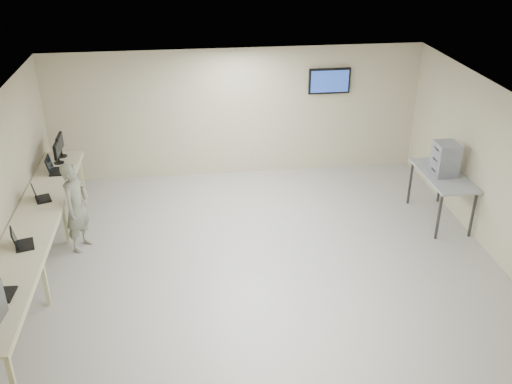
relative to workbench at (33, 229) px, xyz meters
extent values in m
cube|color=#ABAC9F|center=(3.59, 0.00, -0.83)|extent=(8.00, 7.00, 0.01)
cube|color=white|center=(3.59, 0.00, 1.97)|extent=(8.00, 7.00, 0.01)
cube|color=#C2B88C|center=(3.59, 3.50, 0.57)|extent=(8.00, 0.01, 2.80)
cube|color=#C2B88C|center=(3.59, -3.50, 0.57)|extent=(8.00, 0.01, 2.80)
cube|color=#C2B88C|center=(7.59, 0.00, 0.57)|extent=(0.01, 7.00, 2.80)
cube|color=#313131|center=(5.59, 3.48, 1.22)|extent=(0.15, 0.04, 0.15)
cube|color=black|center=(5.59, 3.44, 1.22)|extent=(0.90, 0.06, 0.55)
cube|color=#1E3C95|center=(5.59, 3.40, 1.22)|extent=(0.82, 0.01, 0.47)
cube|color=beige|center=(-0.01, 0.00, 0.05)|extent=(0.75, 6.00, 0.04)
cube|color=beige|center=(0.36, 0.00, 0.02)|extent=(0.02, 6.00, 0.06)
cube|color=beige|center=(0.29, -2.85, -0.40)|extent=(0.06, 0.06, 0.86)
cube|color=beige|center=(-0.31, -0.90, -0.40)|extent=(0.06, 0.06, 0.86)
cube|color=beige|center=(0.29, -0.90, -0.40)|extent=(0.06, 0.06, 0.86)
cube|color=beige|center=(-0.31, 0.90, -0.40)|extent=(0.06, 0.06, 0.86)
cube|color=beige|center=(0.29, 0.90, -0.40)|extent=(0.06, 0.06, 0.86)
cube|color=beige|center=(-0.31, 2.85, -0.40)|extent=(0.06, 0.06, 0.86)
cube|color=beige|center=(0.29, 2.85, -0.40)|extent=(0.06, 0.06, 0.86)
cube|color=black|center=(0.03, -1.84, 0.08)|extent=(0.27, 0.37, 0.02)
cube|color=black|center=(0.02, -0.62, 0.08)|extent=(0.35, 0.42, 0.02)
cube|color=black|center=(-0.11, -0.62, 0.22)|extent=(0.16, 0.34, 0.26)
cube|color=black|center=(-0.10, -0.62, 0.22)|extent=(0.13, 0.30, 0.21)
cube|color=black|center=(-0.01, 0.88, 0.08)|extent=(0.34, 0.40, 0.02)
cube|color=black|center=(-0.13, 0.88, 0.21)|extent=(0.17, 0.32, 0.24)
cube|color=black|center=(-0.11, 0.88, 0.21)|extent=(0.14, 0.28, 0.20)
cube|color=black|center=(0.05, 2.00, 0.09)|extent=(0.30, 0.41, 0.02)
cube|color=black|center=(-0.10, 2.00, 0.24)|extent=(0.09, 0.38, 0.28)
cube|color=black|center=(-0.08, 2.00, 0.24)|extent=(0.07, 0.33, 0.24)
cylinder|color=black|center=(-0.01, 2.43, 0.08)|extent=(0.19, 0.19, 0.01)
cube|color=black|center=(-0.01, 2.43, 0.17)|extent=(0.04, 0.03, 0.16)
cube|color=black|center=(-0.01, 2.43, 0.36)|extent=(0.05, 0.44, 0.29)
cube|color=black|center=(0.01, 2.43, 0.36)|extent=(0.00, 0.40, 0.25)
cylinder|color=black|center=(-0.01, 2.75, 0.08)|extent=(0.20, 0.20, 0.02)
cube|color=black|center=(-0.01, 2.75, 0.17)|extent=(0.04, 0.03, 0.16)
cube|color=black|center=(-0.01, 2.75, 0.38)|extent=(0.05, 0.46, 0.31)
cube|color=black|center=(0.02, 2.75, 0.38)|extent=(0.00, 0.42, 0.26)
imported|color=gray|center=(0.56, 0.70, -0.02)|extent=(0.58, 0.69, 1.61)
cube|color=#959AA1|center=(7.19, 0.87, 0.10)|extent=(0.74, 1.58, 0.04)
cube|color=#313131|center=(6.87, 0.18, -0.37)|extent=(0.04, 0.04, 0.91)
cube|color=#313131|center=(6.87, 1.56, -0.37)|extent=(0.04, 0.04, 0.91)
cube|color=#313131|center=(7.51, 0.18, -0.37)|extent=(0.04, 0.04, 0.91)
cube|color=#313131|center=(7.51, 1.56, -0.37)|extent=(0.04, 0.04, 0.91)
cube|color=#8F96A8|center=(7.17, 0.87, 0.23)|extent=(0.39, 0.44, 0.21)
cube|color=#8F96A8|center=(7.17, 0.87, 0.43)|extent=(0.39, 0.44, 0.21)
cube|color=#8F96A8|center=(7.17, 0.87, 0.64)|extent=(0.39, 0.44, 0.21)
camera|label=1|loc=(2.51, -8.18, 4.61)|focal=40.00mm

